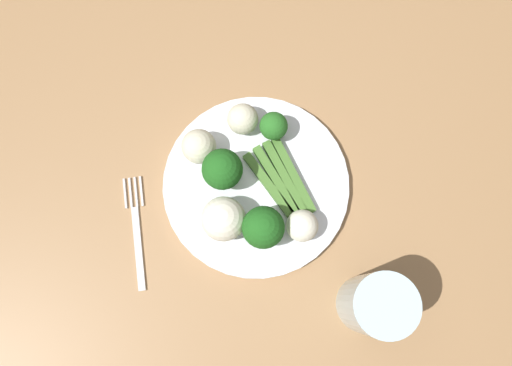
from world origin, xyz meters
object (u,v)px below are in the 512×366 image
at_px(plate, 256,185).
at_px(cauliflower_back_right, 302,226).
at_px(broccoli_left, 263,227).
at_px(water_glass, 375,305).
at_px(dining_table, 210,195).
at_px(fork, 137,231).
at_px(cauliflower_mid, 201,146).
at_px(cauliflower_front_left, 243,119).
at_px(broccoli_front, 274,126).
at_px(broccoli_outer_edge, 222,169).
at_px(asparagus_bundle, 282,181).
at_px(cauliflower_edge, 224,219).

bearing_deg(plate, cauliflower_back_right, -50.20).
relative_size(broccoli_left, water_glass, 0.57).
relative_size(dining_table, fork, 7.76).
height_order(broccoli_left, cauliflower_mid, broccoli_left).
bearing_deg(broccoli_left, cauliflower_front_left, 95.43).
relative_size(broccoli_front, water_glass, 0.40).
bearing_deg(broccoli_outer_edge, fork, -152.95).
bearing_deg(cauliflower_back_right, broccoli_front, 100.28).
height_order(asparagus_bundle, cauliflower_edge, cauliflower_edge).
xyz_separation_m(broccoli_left, cauliflower_back_right, (0.05, 0.00, -0.02)).
bearing_deg(water_glass, plate, 127.00).
distance_m(plate, cauliflower_back_right, 0.10).
height_order(broccoli_outer_edge, cauliflower_front_left, broccoli_outer_edge).
height_order(plate, cauliflower_front_left, cauliflower_front_left).
distance_m(broccoli_left, water_glass, 0.17).
bearing_deg(water_glass, cauliflower_front_left, 118.46).
bearing_deg(broccoli_front, cauliflower_front_left, 158.85).
bearing_deg(broccoli_front, water_glass, -67.74).
xyz_separation_m(plate, water_glass, (0.14, -0.18, 0.05)).
bearing_deg(fork, cauliflower_edge, -93.93).
relative_size(broccoli_front, fork, 0.30).
bearing_deg(water_glass, cauliflower_edge, 145.18).
distance_m(cauliflower_mid, cauliflower_back_right, 0.18).
bearing_deg(broccoli_left, plate, 93.14).
xyz_separation_m(broccoli_left, cauliflower_mid, (-0.08, 0.13, -0.02)).
distance_m(asparagus_bundle, broccoli_left, 0.08).
relative_size(plate, cauliflower_back_right, 6.04).
distance_m(dining_table, broccoli_outer_edge, 0.16).
bearing_deg(asparagus_bundle, water_glass, -174.80).
bearing_deg(broccoli_outer_edge, plate, -19.11).
distance_m(plate, cauliflower_mid, 0.10).
bearing_deg(cauliflower_mid, plate, -36.97).
bearing_deg(cauliflower_back_right, fork, 175.67).
bearing_deg(cauliflower_mid, dining_table, -94.76).
distance_m(plate, broccoli_outer_edge, 0.07).
relative_size(asparagus_bundle, broccoli_left, 1.84).
height_order(broccoli_outer_edge, cauliflower_back_right, broccoli_outer_edge).
height_order(broccoli_front, water_glass, water_glass).
height_order(dining_table, cauliflower_front_left, cauliflower_front_left).
height_order(asparagus_bundle, cauliflower_front_left, cauliflower_front_left).
height_order(plate, broccoli_left, broccoli_left).
relative_size(cauliflower_front_left, water_glass, 0.36).
distance_m(broccoli_front, water_glass, 0.28).
height_order(dining_table, broccoli_front, broccoli_front).
xyz_separation_m(plate, broccoli_left, (0.00, -0.07, 0.05)).
relative_size(broccoli_outer_edge, cauliflower_front_left, 1.54).
xyz_separation_m(broccoli_outer_edge, water_glass, (0.18, -0.20, 0.01)).
bearing_deg(plate, asparagus_bundle, -0.53).
relative_size(dining_table, cauliflower_front_left, 28.27).
height_order(broccoli_left, cauliflower_edge, broccoli_left).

